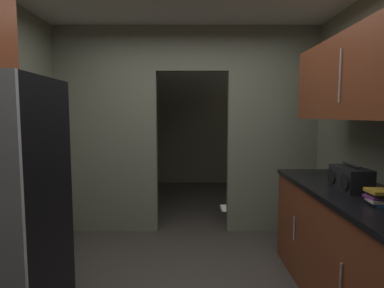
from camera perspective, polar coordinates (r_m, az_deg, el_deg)
kitchen_partition at (r=4.05m, az=-0.99°, el=3.44°), size 3.33×0.12×2.62m
adjoining_room_shell at (r=6.07m, az=-0.38°, el=3.34°), size 3.33×3.01×2.62m
lower_cabinet_run at (r=2.84m, az=27.80°, el=-16.98°), size 0.68×2.04×0.94m
upper_cabinet_counterside at (r=2.66m, az=29.07°, el=10.80°), size 0.36×1.84×0.64m
boombox at (r=2.74m, az=26.94°, el=-5.63°), size 0.20×0.36×0.21m
book_stack at (r=2.38m, az=30.99°, el=-8.26°), size 0.14×0.15×0.10m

